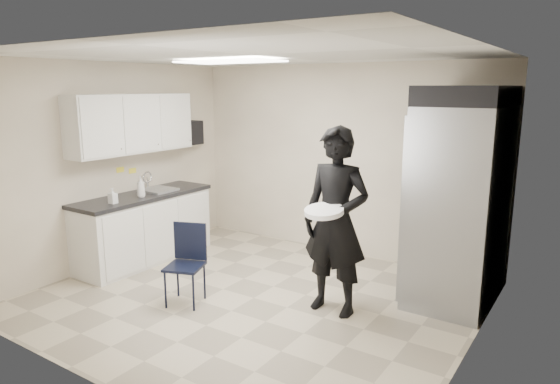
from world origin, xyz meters
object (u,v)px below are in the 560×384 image
Objects in this scene: commercial_fridge at (461,205)px; folding_chair at (185,267)px; lower_counter at (145,229)px; man_tuxedo at (336,222)px.

commercial_fridge is 3.03m from folding_chair.
lower_counter is 2.28× the size of folding_chair.
man_tuxedo is at bearing -131.98° from commercial_fridge.
lower_counter is 0.90× the size of commercial_fridge.
commercial_fridge reaches higher than man_tuxedo.
folding_chair is (1.42, -0.71, -0.01)m from lower_counter.
folding_chair is at bearing -152.48° from man_tuxedo.
folding_chair is 1.68m from man_tuxedo.
lower_counter is 2.88m from man_tuxedo.
folding_chair is 0.43× the size of man_tuxedo.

